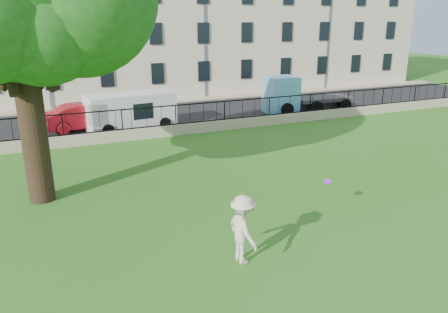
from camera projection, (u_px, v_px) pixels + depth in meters
name	position (u px, v px, depth m)	size (l,w,h in m)	color
ground	(289.00, 220.00, 14.34)	(120.00, 120.00, 0.00)	#316016
retaining_wall	(176.00, 130.00, 24.71)	(50.00, 0.40, 0.60)	gray
iron_railing	(176.00, 115.00, 24.45)	(50.00, 0.05, 1.13)	black
street	(155.00, 118.00, 28.90)	(60.00, 9.00, 0.01)	black
sidewalk	(137.00, 104.00, 33.41)	(60.00, 1.40, 0.12)	gray
building_row	(116.00, 11.00, 36.27)	(56.40, 10.40, 13.80)	beige
man	(243.00, 229.00, 11.65)	(1.25, 0.72, 1.93)	beige
frisbee	(327.00, 182.00, 14.30)	(0.27, 0.27, 0.03)	purple
red_sedan	(86.00, 117.00, 25.80)	(1.64, 4.70, 1.55)	#AB1522
white_van	(131.00, 111.00, 25.80)	(5.06, 1.97, 2.12)	silver
blue_truck	(307.00, 93.00, 30.71)	(6.03, 2.14, 2.53)	#5FA8DF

